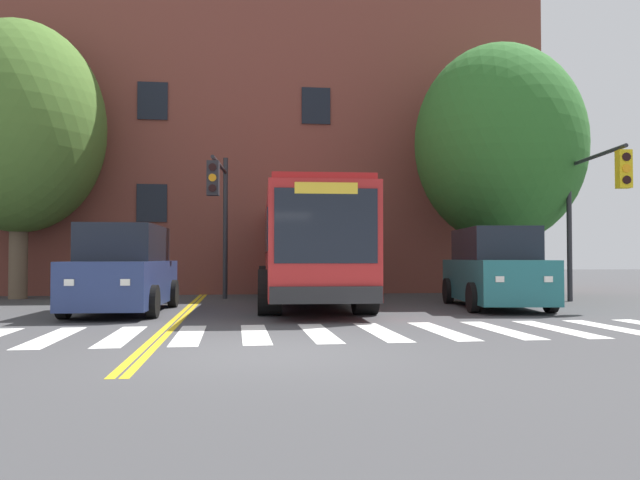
% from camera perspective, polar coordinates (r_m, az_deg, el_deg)
% --- Properties ---
extents(ground_plane, '(120.00, 120.00, 0.00)m').
position_cam_1_polar(ground_plane, '(9.13, -5.02, -10.27)').
color(ground_plane, '#424244').
extents(crosswalk, '(15.57, 3.18, 0.01)m').
position_cam_1_polar(crosswalk, '(11.42, -3.03, -8.51)').
color(crosswalk, white).
rests_on(crosswalk, ground).
extents(lane_line_yellow_inner, '(0.12, 36.00, 0.01)m').
position_cam_1_polar(lane_line_yellow_inner, '(25.39, -10.56, -4.70)').
color(lane_line_yellow_inner, gold).
rests_on(lane_line_yellow_inner, ground).
extents(lane_line_yellow_outer, '(0.12, 36.00, 0.01)m').
position_cam_1_polar(lane_line_yellow_outer, '(25.38, -10.20, -4.71)').
color(lane_line_yellow_outer, gold).
rests_on(lane_line_yellow_outer, ground).
extents(city_bus, '(3.11, 10.80, 3.20)m').
position_cam_1_polar(city_bus, '(18.31, -1.15, -0.51)').
color(city_bus, '#B22323').
rests_on(city_bus, ground).
extents(car_navy_near_lane, '(2.31, 5.19, 2.18)m').
position_cam_1_polar(car_navy_near_lane, '(16.40, -17.42, -2.73)').
color(car_navy_near_lane, navy).
rests_on(car_navy_near_lane, ground).
extents(car_teal_far_lane, '(2.65, 5.24, 2.18)m').
position_cam_1_polar(car_teal_far_lane, '(17.80, 15.65, -2.64)').
color(car_teal_far_lane, '#236B70').
rests_on(car_teal_far_lane, ground).
extents(car_black_behind_bus, '(2.62, 4.83, 2.27)m').
position_cam_1_polar(car_black_behind_bus, '(26.59, -2.96, -2.28)').
color(car_black_behind_bus, black).
rests_on(car_black_behind_bus, ground).
extents(traffic_light_near_corner, '(0.66, 3.71, 4.79)m').
position_cam_1_polar(traffic_light_near_corner, '(19.82, 23.59, 3.77)').
color(traffic_light_near_corner, '#28282D').
rests_on(traffic_light_near_corner, ground).
extents(traffic_light_overhead, '(0.54, 3.38, 4.74)m').
position_cam_1_polar(traffic_light_overhead, '(19.77, -9.11, 3.53)').
color(traffic_light_overhead, '#28282D').
rests_on(traffic_light_overhead, ground).
extents(street_tree_curbside_large, '(8.47, 8.35, 8.67)m').
position_cam_1_polar(street_tree_curbside_large, '(22.45, 16.19, 8.32)').
color(street_tree_curbside_large, brown).
rests_on(street_tree_curbside_large, ground).
extents(street_tree_curbside_small, '(7.17, 7.81, 9.33)m').
position_cam_1_polar(street_tree_curbside_small, '(23.63, -25.73, 9.22)').
color(street_tree_curbside_small, brown).
rests_on(street_tree_curbside_small, ground).
extents(building_facade, '(30.51, 6.61, 13.58)m').
position_cam_1_polar(building_facade, '(27.51, -14.12, 9.78)').
color(building_facade, brown).
rests_on(building_facade, ground).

